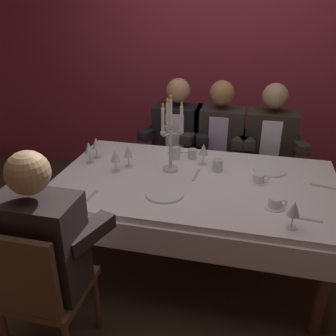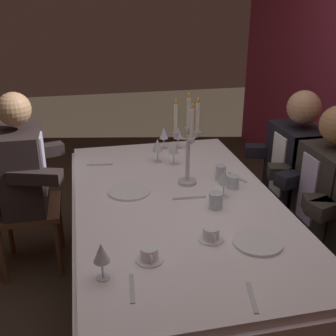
% 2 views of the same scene
% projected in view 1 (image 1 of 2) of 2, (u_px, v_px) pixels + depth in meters
% --- Properties ---
extents(ground_plane, '(12.00, 12.00, 0.00)m').
position_uv_depth(ground_plane, '(192.00, 265.00, 2.79)').
color(ground_plane, '#3A2E21').
extents(back_wall, '(6.00, 0.12, 2.70)m').
position_uv_depth(back_wall, '(225.00, 54.00, 3.67)').
color(back_wall, '#962D43').
rests_on(back_wall, ground_plane).
extents(dining_table, '(1.94, 1.14, 0.74)m').
position_uv_depth(dining_table, '(195.00, 195.00, 2.52)').
color(dining_table, white).
rests_on(dining_table, ground_plane).
extents(candelabra, '(0.15, 0.17, 0.55)m').
position_uv_depth(candelabra, '(171.00, 139.00, 2.51)').
color(candelabra, silver).
rests_on(candelabra, dining_table).
extents(dinner_plate_0, '(0.23, 0.23, 0.01)m').
position_uv_depth(dinner_plate_0, '(270.00, 170.00, 2.59)').
color(dinner_plate_0, white).
rests_on(dinner_plate_0, dining_table).
extents(dinner_plate_1, '(0.25, 0.25, 0.01)m').
position_uv_depth(dinner_plate_1, '(165.00, 193.00, 2.28)').
color(dinner_plate_1, white).
rests_on(dinner_plate_1, dining_table).
extents(wine_glass_0, '(0.07, 0.07, 0.16)m').
position_uv_depth(wine_glass_0, '(204.00, 150.00, 2.65)').
color(wine_glass_0, silver).
rests_on(wine_glass_0, dining_table).
extents(wine_glass_1, '(0.07, 0.07, 0.16)m').
position_uv_depth(wine_glass_1, '(96.00, 144.00, 2.76)').
color(wine_glass_1, silver).
rests_on(wine_glass_1, dining_table).
extents(wine_glass_2, '(0.07, 0.07, 0.16)m').
position_uv_depth(wine_glass_2, '(89.00, 149.00, 2.68)').
color(wine_glass_2, silver).
rests_on(wine_glass_2, dining_table).
extents(wine_glass_3, '(0.07, 0.07, 0.16)m').
position_uv_depth(wine_glass_3, '(128.00, 152.00, 2.62)').
color(wine_glass_3, silver).
rests_on(wine_glass_3, dining_table).
extents(wine_glass_4, '(0.07, 0.07, 0.16)m').
position_uv_depth(wine_glass_4, '(294.00, 210.00, 1.90)').
color(wine_glass_4, silver).
rests_on(wine_glass_4, dining_table).
extents(wine_glass_5, '(0.07, 0.07, 0.16)m').
position_uv_depth(wine_glass_5, '(115.00, 156.00, 2.55)').
color(wine_glass_5, silver).
rests_on(wine_glass_5, dining_table).
extents(water_tumbler_0, '(0.07, 0.07, 0.08)m').
position_uv_depth(water_tumbler_0, '(192.00, 154.00, 2.79)').
color(water_tumbler_0, silver).
rests_on(water_tumbler_0, dining_table).
extents(water_tumbler_1, '(0.08, 0.08, 0.09)m').
position_uv_depth(water_tumbler_1, '(218.00, 165.00, 2.58)').
color(water_tumbler_1, silver).
rests_on(water_tumbler_1, dining_table).
extents(water_tumbler_2, '(0.06, 0.06, 0.10)m').
position_uv_depth(water_tumbler_2, '(176.00, 153.00, 2.77)').
color(water_tumbler_2, silver).
rests_on(water_tumbler_2, dining_table).
extents(coffee_cup_0, '(0.13, 0.12, 0.06)m').
position_uv_depth(coffee_cup_0, '(275.00, 203.00, 2.14)').
color(coffee_cup_0, white).
rests_on(coffee_cup_0, dining_table).
extents(coffee_cup_1, '(0.13, 0.12, 0.06)m').
position_uv_depth(coffee_cup_1, '(259.00, 179.00, 2.43)').
color(coffee_cup_1, white).
rests_on(coffee_cup_1, dining_table).
extents(spoon_0, '(0.17, 0.03, 0.01)m').
position_uv_depth(spoon_0, '(307.00, 219.00, 2.02)').
color(spoon_0, '#B7B7BC').
rests_on(spoon_0, dining_table).
extents(spoon_1, '(0.17, 0.07, 0.01)m').
position_uv_depth(spoon_1, '(178.00, 153.00, 2.89)').
color(spoon_1, '#B7B7BC').
rests_on(spoon_1, dining_table).
extents(fork_2, '(0.17, 0.05, 0.01)m').
position_uv_depth(fork_2, '(323.00, 187.00, 2.37)').
color(fork_2, '#B7B7BC').
rests_on(fork_2, dining_table).
extents(knife_3, '(0.03, 0.19, 0.01)m').
position_uv_depth(knife_3, '(196.00, 175.00, 2.54)').
color(knife_3, '#B7B7BC').
rests_on(knife_3, dining_table).
extents(fork_4, '(0.04, 0.17, 0.01)m').
position_uv_depth(fork_4, '(91.00, 197.00, 2.26)').
color(fork_4, '#B7B7BC').
rests_on(fork_4, dining_table).
extents(seated_diner_0, '(0.63, 0.48, 1.24)m').
position_uv_depth(seated_diner_0, '(40.00, 244.00, 1.83)').
color(seated_diner_0, brown).
rests_on(seated_diner_0, ground_plane).
extents(seated_diner_1, '(0.63, 0.48, 1.24)m').
position_uv_depth(seated_diner_1, '(178.00, 134.00, 3.32)').
color(seated_diner_1, brown).
rests_on(seated_diner_1, ground_plane).
extents(seated_diner_2, '(0.63, 0.48, 1.24)m').
position_uv_depth(seated_diner_2, '(219.00, 137.00, 3.24)').
color(seated_diner_2, brown).
rests_on(seated_diner_2, ground_plane).
extents(seated_diner_3, '(0.63, 0.48, 1.24)m').
position_uv_depth(seated_diner_3, '(270.00, 141.00, 3.15)').
color(seated_diner_3, brown).
rests_on(seated_diner_3, ground_plane).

